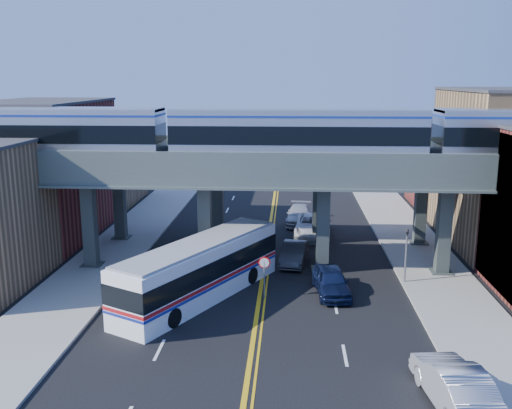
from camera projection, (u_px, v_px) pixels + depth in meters
The scene contains 19 objects.
ground at pixel (256, 319), 31.42m from camera, with size 120.00×120.00×0.00m, color black.
sidewalk_west at pixel (108, 257), 41.84m from camera, with size 5.00×70.00×0.16m, color gray.
sidewalk_east at pixel (426, 264), 40.46m from camera, with size 5.00×70.00×0.16m, color gray.
building_west_b at pixel (44, 171), 46.92m from camera, with size 8.00×14.00×11.00m, color maroon.
building_west_c at pixel (98, 165), 59.91m from camera, with size 8.00×10.00×8.00m, color #99774F.
building_east_b at pixel (504, 169), 44.59m from camera, with size 8.00×14.00×12.00m, color #99774F.
building_east_c at pixel (456, 163), 57.58m from camera, with size 8.00×10.00×9.00m, color maroon.
mural_panel at pixel (508, 221), 33.41m from camera, with size 0.10×9.50×9.50m, color teal.
elevated_viaduct_near at pixel (264, 178), 37.81m from camera, with size 52.00×3.60×7.40m.
elevated_viaduct_far at pixel (268, 163), 44.62m from camera, with size 52.00×3.60×7.40m.
transit_train at pixel (297, 134), 37.04m from camera, with size 50.71×3.18×3.71m.
stop_sign at pixel (264, 270), 33.94m from camera, with size 0.76×0.09×2.63m.
traffic_signal at pixel (406, 250), 36.21m from camera, with size 0.15×0.18×4.10m.
transit_bus at pixel (200, 270), 34.07m from camera, with size 8.71×12.83×3.36m.
car_lane_a at pixel (331, 281), 34.84m from camera, with size 1.93×4.80×1.64m, color #0E1633.
car_lane_b at pixel (294, 253), 40.56m from camera, with size 1.62×4.63×1.53m, color #343437.
car_lane_c at pixel (313, 225), 47.85m from camera, with size 2.87×6.22×1.73m, color white.
car_lane_d at pixel (299, 215), 51.72m from camera, with size 2.24×5.51×1.60m, color #B4B3B8.
car_parked_curb at pixel (455, 385), 22.92m from camera, with size 1.93×5.53×1.82m, color #9F9FA3.
Camera 1 is at (1.79, -29.24, 13.00)m, focal length 40.00 mm.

